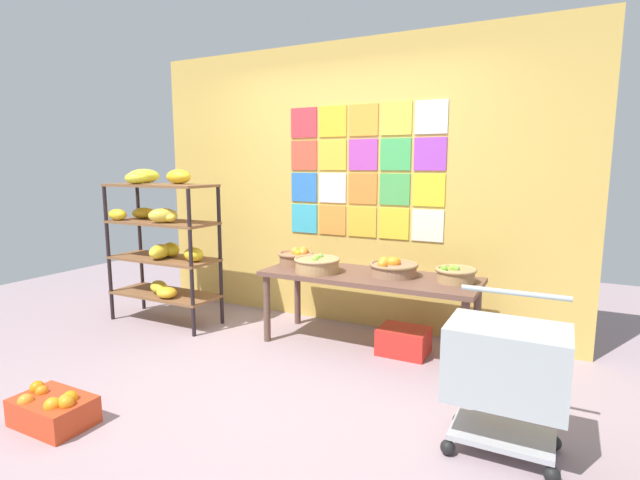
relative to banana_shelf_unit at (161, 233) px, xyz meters
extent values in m
plane|color=gray|center=(1.59, -0.76, -0.88)|extent=(9.09, 9.09, 0.00)
cube|color=gold|center=(1.59, 0.82, 0.44)|extent=(4.25, 0.06, 2.65)
cube|color=#D6333D|center=(1.14, 0.78, 1.05)|extent=(0.28, 0.01, 0.28)
cube|color=gold|center=(1.45, 0.78, 1.05)|extent=(0.28, 0.01, 0.28)
cube|color=orange|center=(1.76, 0.78, 1.05)|extent=(0.28, 0.01, 0.28)
cube|color=yellow|center=(2.07, 0.78, 1.05)|extent=(0.28, 0.01, 0.28)
cube|color=silver|center=(2.38, 0.78, 1.05)|extent=(0.28, 0.01, 0.28)
cube|color=#E14C35|center=(1.14, 0.78, 0.74)|extent=(0.28, 0.01, 0.28)
cube|color=gold|center=(1.45, 0.78, 0.74)|extent=(0.28, 0.01, 0.28)
cube|color=#A93DA6|center=(1.76, 0.78, 0.74)|extent=(0.28, 0.01, 0.28)
cube|color=green|center=(2.07, 0.78, 0.74)|extent=(0.28, 0.01, 0.28)
cube|color=purple|center=(2.38, 0.78, 0.74)|extent=(0.28, 0.01, 0.28)
cube|color=blue|center=(1.14, 0.78, 0.43)|extent=(0.28, 0.01, 0.28)
cube|color=silver|center=(1.45, 0.78, 0.43)|extent=(0.28, 0.01, 0.28)
cube|color=orange|center=(1.76, 0.78, 0.43)|extent=(0.28, 0.01, 0.28)
cube|color=#4AA750|center=(2.07, 0.78, 0.43)|extent=(0.28, 0.01, 0.28)
cube|color=yellow|center=(2.38, 0.78, 0.43)|extent=(0.28, 0.01, 0.28)
cube|color=#35A6C0|center=(1.14, 0.78, 0.12)|extent=(0.28, 0.01, 0.28)
cube|color=orange|center=(1.45, 0.78, 0.12)|extent=(0.28, 0.01, 0.28)
cube|color=gold|center=(1.76, 0.78, 0.12)|extent=(0.28, 0.01, 0.28)
cube|color=gold|center=(2.07, 0.78, 0.12)|extent=(0.28, 0.01, 0.28)
cube|color=silver|center=(2.38, 0.78, 0.12)|extent=(0.28, 0.01, 0.28)
cylinder|color=black|center=(-0.52, -0.19, -0.21)|extent=(0.04, 0.04, 1.35)
cylinder|color=black|center=(0.54, -0.19, -0.21)|extent=(0.04, 0.04, 1.35)
cylinder|color=black|center=(-0.52, 0.21, -0.21)|extent=(0.04, 0.04, 1.35)
cylinder|color=black|center=(0.54, 0.21, -0.21)|extent=(0.04, 0.04, 1.35)
cube|color=brown|center=(0.01, 0.01, -0.60)|extent=(1.09, 0.44, 0.03)
ellipsoid|color=gold|center=(-0.05, -0.02, -0.53)|extent=(0.32, 0.29, 0.12)
ellipsoid|color=yellow|center=(0.16, -0.13, -0.54)|extent=(0.20, 0.17, 0.10)
cube|color=brown|center=(0.01, 0.01, -0.25)|extent=(1.09, 0.44, 0.02)
ellipsoid|color=yellow|center=(0.05, 0.07, -0.17)|extent=(0.26, 0.24, 0.14)
ellipsoid|color=yellow|center=(0.03, -0.06, -0.17)|extent=(0.23, 0.31, 0.14)
ellipsoid|color=yellow|center=(0.41, -0.01, -0.17)|extent=(0.26, 0.23, 0.13)
cube|color=brown|center=(0.01, 0.01, 0.10)|extent=(1.09, 0.44, 0.02)
ellipsoid|color=yellow|center=(0.13, -0.09, 0.18)|extent=(0.30, 0.29, 0.14)
ellipsoid|color=gold|center=(-0.32, 0.10, 0.17)|extent=(0.27, 0.27, 0.11)
ellipsoid|color=yellow|center=(-0.43, -0.13, 0.17)|extent=(0.21, 0.13, 0.11)
ellipsoid|color=yellow|center=(0.13, -0.05, 0.17)|extent=(0.31, 0.22, 0.10)
cube|color=brown|center=(0.01, 0.01, 0.46)|extent=(1.09, 0.44, 0.02)
ellipsoid|color=yellow|center=(-0.33, 0.13, 0.54)|extent=(0.34, 0.32, 0.14)
ellipsoid|color=yellow|center=(-0.16, -0.12, 0.52)|extent=(0.25, 0.23, 0.11)
ellipsoid|color=yellow|center=(0.17, 0.09, 0.54)|extent=(0.30, 0.21, 0.14)
cube|color=brown|center=(2.03, 0.28, -0.27)|extent=(1.79, 0.65, 0.04)
cylinder|color=brown|center=(1.19, 0.01, -0.59)|extent=(0.06, 0.06, 0.59)
cylinder|color=brown|center=(2.87, 0.01, -0.59)|extent=(0.06, 0.06, 0.59)
cylinder|color=brown|center=(1.19, 0.55, -0.59)|extent=(0.06, 0.06, 0.59)
cylinder|color=brown|center=(2.87, 0.55, -0.59)|extent=(0.06, 0.06, 0.59)
cylinder|color=#AB8252|center=(1.60, 0.17, -0.20)|extent=(0.37, 0.37, 0.11)
torus|color=tan|center=(1.60, 0.17, -0.14)|extent=(0.39, 0.39, 0.02)
sphere|color=#77CF37|center=(1.58, 0.17, -0.14)|extent=(0.05, 0.05, 0.05)
sphere|color=#7BCE3C|center=(1.60, 0.13, -0.14)|extent=(0.05, 0.05, 0.05)
sphere|color=#71CA3A|center=(1.58, 0.27, -0.13)|extent=(0.05, 0.05, 0.05)
sphere|color=#6EC839|center=(1.58, 0.22, -0.13)|extent=(0.04, 0.04, 0.04)
cylinder|color=#956C4F|center=(2.23, 0.33, -0.20)|extent=(0.37, 0.37, 0.09)
torus|color=olive|center=(2.23, 0.33, -0.16)|extent=(0.40, 0.40, 0.03)
sphere|color=orange|center=(2.22, 0.39, -0.15)|extent=(0.08, 0.08, 0.08)
sphere|color=orange|center=(2.24, 0.34, -0.14)|extent=(0.08, 0.08, 0.08)
sphere|color=orange|center=(2.22, 0.33, -0.14)|extent=(0.09, 0.09, 0.09)
sphere|color=orange|center=(2.15, 0.32, -0.15)|extent=(0.10, 0.10, 0.10)
sphere|color=orange|center=(2.17, 0.21, -0.14)|extent=(0.08, 0.08, 0.08)
cylinder|color=#A37D4E|center=(2.72, 0.34, -0.20)|extent=(0.29, 0.29, 0.10)
torus|color=#A98353|center=(2.72, 0.34, -0.15)|extent=(0.31, 0.31, 0.03)
sphere|color=#6FCC30|center=(2.65, 0.27, -0.14)|extent=(0.06, 0.06, 0.06)
sphere|color=#7CCE3F|center=(2.73, 0.34, -0.14)|extent=(0.05, 0.05, 0.05)
sphere|color=#7DCD32|center=(2.70, 0.34, -0.14)|extent=(0.06, 0.06, 0.06)
sphere|color=#74C036|center=(2.65, 0.30, -0.15)|extent=(0.05, 0.05, 0.05)
cylinder|color=#8D6345|center=(1.29, 0.35, -0.20)|extent=(0.29, 0.29, 0.10)
torus|color=#936744|center=(1.29, 0.35, -0.15)|extent=(0.32, 0.32, 0.03)
sphere|color=orange|center=(1.37, 0.34, -0.14)|extent=(0.08, 0.08, 0.08)
sphere|color=orange|center=(1.33, 0.32, -0.14)|extent=(0.07, 0.07, 0.07)
sphere|color=orange|center=(1.33, 0.42, -0.14)|extent=(0.09, 0.09, 0.09)
sphere|color=orange|center=(1.27, 0.38, -0.14)|extent=(0.09, 0.09, 0.09)
cube|color=red|center=(2.34, 0.28, -0.77)|extent=(0.39, 0.31, 0.21)
cube|color=red|center=(0.83, -1.72, -0.80)|extent=(0.46, 0.30, 0.17)
sphere|color=orange|center=(0.92, -1.78, -0.71)|extent=(0.10, 0.10, 0.10)
sphere|color=orange|center=(0.72, -1.82, -0.72)|extent=(0.09, 0.09, 0.09)
sphere|color=orange|center=(0.94, -1.69, -0.71)|extent=(0.09, 0.09, 0.09)
sphere|color=orange|center=(0.99, -1.74, -0.70)|extent=(0.08, 0.08, 0.08)
sphere|color=orange|center=(0.93, -1.69, -0.71)|extent=(0.08, 0.08, 0.08)
sphere|color=orange|center=(0.95, -1.73, -0.70)|extent=(0.08, 0.08, 0.08)
sphere|color=orange|center=(0.71, -1.71, -0.71)|extent=(0.07, 0.07, 0.07)
sphere|color=orange|center=(0.65, -1.70, -0.70)|extent=(0.09, 0.09, 0.09)
sphere|color=black|center=(2.98, -0.96, -0.84)|extent=(0.08, 0.08, 0.08)
sphere|color=black|center=(3.48, -0.96, -0.84)|extent=(0.08, 0.08, 0.08)
sphere|color=black|center=(2.98, -0.65, -0.84)|extent=(0.08, 0.08, 0.08)
sphere|color=black|center=(3.48, -0.65, -0.84)|extent=(0.08, 0.08, 0.08)
cube|color=#A5A8AD|center=(3.23, -0.80, -0.78)|extent=(0.52, 0.32, 0.03)
cube|color=#A0ABAE|center=(3.23, -0.80, -0.37)|extent=(0.60, 0.40, 0.40)
cylinder|color=#A0ABAE|center=(3.23, -0.57, -0.06)|extent=(0.57, 0.03, 0.03)
camera|label=1|loc=(3.45, -3.36, 0.64)|focal=26.92mm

